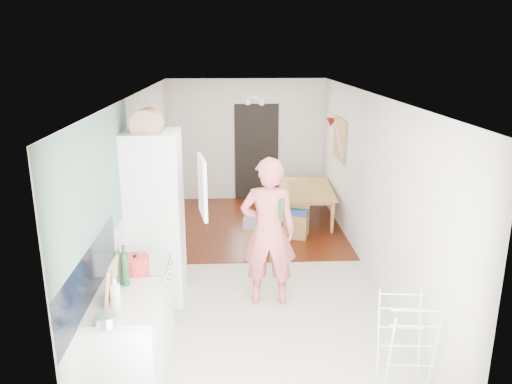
{
  "coord_description": "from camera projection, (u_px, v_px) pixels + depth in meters",
  "views": [
    {
      "loc": [
        -0.32,
        -6.64,
        3.1
      ],
      "look_at": [
        0.02,
        0.2,
        1.1
      ],
      "focal_mm": 35.0,
      "sensor_mm": 36.0,
      "label": 1
    }
  ],
  "objects": [
    {
      "name": "steel_pan",
      "position": [
        107.0,
        320.0,
        4.05
      ],
      "size": [
        0.19,
        0.19,
        0.09
      ],
      "primitive_type": "cylinder",
      "rotation": [
        0.0,
        0.0,
        -0.04
      ],
      "color": "silver",
      "rests_on": "worktop"
    },
    {
      "name": "base_cabinet",
      "position": [
        128.0,
        347.0,
        4.62
      ],
      "size": [
        0.6,
        0.9,
        0.86
      ],
      "primitive_type": "cube",
      "color": "white",
      "rests_on": "room_shell"
    },
    {
      "name": "range_cooker",
      "position": [
        142.0,
        305.0,
        5.34
      ],
      "size": [
        0.6,
        0.6,
        0.88
      ],
      "primitive_type": "cube",
      "color": "white",
      "rests_on": "room_shell"
    },
    {
      "name": "fridge_interior",
      "position": [
        179.0,
        180.0,
        6.02
      ],
      "size": [
        0.02,
        0.52,
        0.66
      ],
      "primitive_type": "cube",
      "color": "white",
      "rests_on": "room_shell"
    },
    {
      "name": "pinboard",
      "position": [
        340.0,
        139.0,
        8.71
      ],
      "size": [
        0.03,
        0.9,
        0.7
      ],
      "primitive_type": "cube",
      "color": "tan",
      "rests_on": "room_shell"
    },
    {
      "name": "floor",
      "position": [
        255.0,
        269.0,
        7.25
      ],
      "size": [
        3.2,
        7.0,
        0.01
      ],
      "primitive_type": "cube",
      "color": "beige",
      "rests_on": "ground"
    },
    {
      "name": "wood_floor_overlay",
      "position": [
        250.0,
        225.0,
        9.02
      ],
      "size": [
        3.2,
        3.3,
        0.01
      ],
      "primitive_type": "cube",
      "color": "#52230A",
      "rests_on": "room_shell"
    },
    {
      "name": "grey_drape",
      "position": [
        258.0,
        221.0,
        7.77
      ],
      "size": [
        0.48,
        0.48,
        0.17
      ],
      "primitive_type": "cube",
      "rotation": [
        0.0,
        0.0,
        -0.31
      ],
      "color": "gray",
      "rests_on": "stool"
    },
    {
      "name": "pinboard_frame",
      "position": [
        339.0,
        139.0,
        8.71
      ],
      "size": [
        0.0,
        0.94,
        0.74
      ],
      "primitive_type": "cube",
      "color": "#B08A48",
      "rests_on": "room_shell"
    },
    {
      "name": "sage_wall_panel",
      "position": [
        98.0,
        184.0,
        4.74
      ],
      "size": [
        0.02,
        3.0,
        1.3
      ],
      "primitive_type": "cube",
      "color": "slate",
      "rests_on": "room_shell"
    },
    {
      "name": "fridge_door",
      "position": [
        202.0,
        187.0,
        5.75
      ],
      "size": [
        0.14,
        0.56,
        0.7
      ],
      "primitive_type": "cube",
      "rotation": [
        0.0,
        0.0,
        -1.4
      ],
      "color": "white",
      "rests_on": "room_shell"
    },
    {
      "name": "held_bottle",
      "position": [
        281.0,
        210.0,
        5.83
      ],
      "size": [
        0.06,
        0.06,
        0.26
      ],
      "primitive_type": "cylinder",
      "color": "#1A4422",
      "rests_on": "person"
    },
    {
      "name": "dining_table",
      "position": [
        308.0,
        206.0,
        9.28
      ],
      "size": [
        0.9,
        1.49,
        0.51
      ],
      "primitive_type": "imported",
      "rotation": [
        0.0,
        0.0,
        1.5
      ],
      "color": "#B08A48",
      "rests_on": "floor"
    },
    {
      "name": "bread_bin",
      "position": [
        147.0,
        124.0,
        5.75
      ],
      "size": [
        0.43,
        0.41,
        0.19
      ],
      "primitive_type": null,
      "rotation": [
        0.0,
        0.0,
        -0.19
      ],
      "color": "tan",
      "rests_on": "fridge_housing"
    },
    {
      "name": "stool",
      "position": [
        257.0,
        237.0,
        7.9
      ],
      "size": [
        0.41,
        0.41,
        0.41
      ],
      "primitive_type": null,
      "rotation": [
        0.0,
        0.0,
        -0.42
      ],
      "color": "#B08A48",
      "rests_on": "floor"
    },
    {
      "name": "chopping_boards",
      "position": [
        111.0,
        282.0,
        4.39
      ],
      "size": [
        0.05,
        0.28,
        0.38
      ],
      "primitive_type": null,
      "rotation": [
        0.0,
        0.0,
        0.02
      ],
      "color": "tan",
      "rests_on": "worktop"
    },
    {
      "name": "pepper_mill_back",
      "position": [
        121.0,
        263.0,
        4.95
      ],
      "size": [
        0.08,
        0.08,
        0.23
      ],
      "primitive_type": "cylinder",
      "rotation": [
        0.0,
        0.0,
        0.29
      ],
      "color": "tan",
      "rests_on": "worktop"
    },
    {
      "name": "bottle_c",
      "position": [
        115.0,
        296.0,
        4.31
      ],
      "size": [
        0.1,
        0.1,
        0.21
      ],
      "primitive_type": "cylinder",
      "rotation": [
        0.0,
        0.0,
        -0.14
      ],
      "color": "silver",
      "rests_on": "worktop"
    },
    {
      "name": "tile_splashback",
      "position": [
        90.0,
        276.0,
        4.4
      ],
      "size": [
        0.02,
        1.9,
        0.5
      ],
      "primitive_type": "cube",
      "color": "black",
      "rests_on": "room_shell"
    },
    {
      "name": "doorway_recess",
      "position": [
        257.0,
        153.0,
        10.31
      ],
      "size": [
        0.9,
        0.04,
        2.0
      ],
      "primitive_type": "cube",
      "color": "black",
      "rests_on": "room_shell"
    },
    {
      "name": "bottle_a",
      "position": [
        125.0,
        269.0,
        4.7
      ],
      "size": [
        0.09,
        0.09,
        0.33
      ],
      "primitive_type": "cylinder",
      "rotation": [
        0.0,
        0.0,
        0.22
      ],
      "color": "#1A4422",
      "rests_on": "worktop"
    },
    {
      "name": "pepper_mill_front",
      "position": [
        124.0,
        272.0,
        4.77
      ],
      "size": [
        0.07,
        0.07,
        0.21
      ],
      "primitive_type": "cylinder",
      "rotation": [
        0.0,
        0.0,
        -0.18
      ],
      "color": "tan",
      "rests_on": "worktop"
    },
    {
      "name": "drying_rack",
      "position": [
        406.0,
        340.0,
        4.73
      ],
      "size": [
        0.47,
        0.43,
        0.84
      ],
      "primitive_type": null,
      "rotation": [
        0.0,
        0.0,
        -0.1
      ],
      "color": "white",
      "rests_on": "floor"
    },
    {
      "name": "fridge_housing",
      "position": [
        155.0,
        218.0,
        6.14
      ],
      "size": [
        0.66,
        0.66,
        2.15
      ],
      "primitive_type": "cube",
      "color": "white",
      "rests_on": "room_shell"
    },
    {
      "name": "bottle_b",
      "position": [
        117.0,
        272.0,
        4.71
      ],
      "size": [
        0.07,
        0.07,
        0.28
      ],
      "primitive_type": "cylinder",
      "rotation": [
        0.0,
        0.0,
        -0.05
      ],
      "color": "#1A4422",
      "rests_on": "worktop"
    },
    {
      "name": "dining_chair",
      "position": [
        297.0,
        211.0,
        8.35
      ],
      "size": [
        0.48,
        0.48,
        0.9
      ],
      "primitive_type": null,
      "rotation": [
        0.0,
        0.0,
        -0.3
      ],
      "color": "#B08A48",
      "rests_on": "floor"
    },
    {
      "name": "worktop",
      "position": [
        125.0,
        302.0,
        4.49
      ],
      "size": [
        0.62,
        0.92,
        0.06
      ],
      "primitive_type": "cube",
      "color": "beige",
      "rests_on": "room_shell"
    },
    {
      "name": "cooker_top",
      "position": [
        139.0,
        266.0,
        5.21
      ],
      "size": [
        0.6,
        0.6,
        0.04
      ],
      "primitive_type": "cube",
      "color": "silver",
      "rests_on": "room_shell"
    },
    {
      "name": "red_casserole",
      "position": [
        136.0,
        264.0,
        5.0
      ],
      "size": [
        0.28,
        0.28,
        0.17
      ],
      "primitive_type": "cylinder",
      "rotation": [
        0.0,
        0.0,
        -0.01
      ],
      "color": "red",
      "rests_on": "cooker_top"
    },
    {
      "name": "person",
      "position": [
        269.0,
        219.0,
        6.02
      ],
      "size": [
        0.83,
        0.57,
        2.21
      ],
      "primitive_type": "imported",
      "rotation": [
        0.0,
        0.0,
        3.09
      ],
      "color": "#D45E5C",
      "rests_on": "floor"
    },
    {
      "name": "room_shell",
      "position": [
        255.0,
        186.0,
        6.9
      ],
      "size": [
        3.2,
        7.0,
        2.5
      ],
      "primitive_type": null,
      "color": "silver",
      "rests_on": "ground"
    },
    {
      "name": "wall_sconce",
      "position": [
        331.0,
        122.0,
        9.28
      ],
      "size": [
        0.18,
        0.18,
        0.16
      ],
      "primitive_type": "cone",
      "color": "maroon",
      "rests_on": "room_shell"
    }
  ]
}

